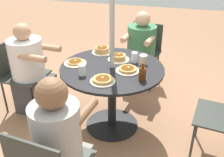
{
  "coord_description": "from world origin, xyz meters",
  "views": [
    {
      "loc": [
        2.32,
        0.64,
        1.9
      ],
      "look_at": [
        0.0,
        0.0,
        0.61
      ],
      "focal_mm": 42.0,
      "sensor_mm": 36.0,
      "label": 1
    }
  ],
  "objects_px": {
    "pancake_plate_c": "(119,58)",
    "coffee_cup": "(143,60)",
    "pancake_plate_a": "(75,63)",
    "pancake_plate_b": "(102,80)",
    "patio_chair_west": "(144,49)",
    "diner_west": "(140,55)",
    "drinking_glass_b": "(82,70)",
    "drinking_glass_a": "(135,57)",
    "pancake_plate_e": "(102,50)",
    "pancake_plate_d": "(128,70)",
    "patio_chair_north": "(19,71)",
    "syrup_bottle": "(142,73)",
    "diner_east": "(61,149)",
    "diner_north": "(31,74)",
    "patio_table": "(112,81)"
  },
  "relations": [
    {
      "from": "pancake_plate_c",
      "to": "coffee_cup",
      "type": "distance_m",
      "value": 0.27
    },
    {
      "from": "pancake_plate_a",
      "to": "pancake_plate_b",
      "type": "bearing_deg",
      "value": 52.64
    },
    {
      "from": "patio_chair_west",
      "to": "pancake_plate_c",
      "type": "distance_m",
      "value": 1.04
    },
    {
      "from": "pancake_plate_c",
      "to": "diner_west",
      "type": "bearing_deg",
      "value": 172.67
    },
    {
      "from": "drinking_glass_b",
      "to": "drinking_glass_a",
      "type": "bearing_deg",
      "value": 134.68
    },
    {
      "from": "pancake_plate_e",
      "to": "pancake_plate_d",
      "type": "bearing_deg",
      "value": 45.07
    },
    {
      "from": "patio_chair_north",
      "to": "syrup_bottle",
      "type": "distance_m",
      "value": 1.58
    },
    {
      "from": "diner_east",
      "to": "patio_chair_west",
      "type": "relative_size",
      "value": 1.34
    },
    {
      "from": "pancake_plate_e",
      "to": "drinking_glass_a",
      "type": "xyz_separation_m",
      "value": [
        0.15,
        0.41,
        0.03
      ]
    },
    {
      "from": "pancake_plate_e",
      "to": "patio_chair_north",
      "type": "bearing_deg",
      "value": -75.72
    },
    {
      "from": "patio_chair_north",
      "to": "pancake_plate_e",
      "type": "height_order",
      "value": "patio_chair_north"
    },
    {
      "from": "pancake_plate_c",
      "to": "drinking_glass_b",
      "type": "relative_size",
      "value": 2.2
    },
    {
      "from": "diner_east",
      "to": "drinking_glass_a",
      "type": "height_order",
      "value": "diner_east"
    },
    {
      "from": "patio_chair_north",
      "to": "diner_west",
      "type": "distance_m",
      "value": 1.6
    },
    {
      "from": "diner_north",
      "to": "diner_east",
      "type": "distance_m",
      "value": 1.4
    },
    {
      "from": "pancake_plate_c",
      "to": "diner_north",
      "type": "bearing_deg",
      "value": -83.84
    },
    {
      "from": "patio_chair_west",
      "to": "diner_west",
      "type": "xyz_separation_m",
      "value": [
        0.17,
        -0.02,
        -0.02
      ]
    },
    {
      "from": "diner_east",
      "to": "drinking_glass_b",
      "type": "bearing_deg",
      "value": 104.81
    },
    {
      "from": "diner_west",
      "to": "pancake_plate_b",
      "type": "xyz_separation_m",
      "value": [
        1.33,
        -0.13,
        0.28
      ]
    },
    {
      "from": "diner_north",
      "to": "drinking_glass_b",
      "type": "height_order",
      "value": "diner_north"
    },
    {
      "from": "coffee_cup",
      "to": "pancake_plate_c",
      "type": "bearing_deg",
      "value": -96.06
    },
    {
      "from": "patio_table",
      "to": "pancake_plate_b",
      "type": "bearing_deg",
      "value": -0.77
    },
    {
      "from": "pancake_plate_c",
      "to": "diner_east",
      "type": "bearing_deg",
      "value": -6.89
    },
    {
      "from": "patio_chair_west",
      "to": "pancake_plate_b",
      "type": "distance_m",
      "value": 1.53
    },
    {
      "from": "patio_table",
      "to": "syrup_bottle",
      "type": "height_order",
      "value": "syrup_bottle"
    },
    {
      "from": "patio_chair_north",
      "to": "coffee_cup",
      "type": "height_order",
      "value": "same"
    },
    {
      "from": "patio_chair_north",
      "to": "diner_north",
      "type": "relative_size",
      "value": 0.77
    },
    {
      "from": "patio_chair_north",
      "to": "diner_west",
      "type": "bearing_deg",
      "value": 129.02
    },
    {
      "from": "pancake_plate_b",
      "to": "pancake_plate_e",
      "type": "distance_m",
      "value": 0.69
    },
    {
      "from": "pancake_plate_a",
      "to": "drinking_glass_b",
      "type": "relative_size",
      "value": 2.2
    },
    {
      "from": "patio_chair_west",
      "to": "coffee_cup",
      "type": "xyz_separation_m",
      "value": [
        1.02,
        0.14,
        0.3
      ]
    },
    {
      "from": "pancake_plate_b",
      "to": "pancake_plate_d",
      "type": "xyz_separation_m",
      "value": [
        -0.27,
        0.18,
        -0.0
      ]
    },
    {
      "from": "pancake_plate_a",
      "to": "pancake_plate_c",
      "type": "distance_m",
      "value": 0.47
    },
    {
      "from": "pancake_plate_a",
      "to": "drinking_glass_a",
      "type": "height_order",
      "value": "drinking_glass_a"
    },
    {
      "from": "diner_east",
      "to": "pancake_plate_a",
      "type": "bearing_deg",
      "value": 112.37
    },
    {
      "from": "patio_chair_west",
      "to": "pancake_plate_e",
      "type": "distance_m",
      "value": 0.96
    },
    {
      "from": "coffee_cup",
      "to": "diner_east",
      "type": "bearing_deg",
      "value": -19.53
    },
    {
      "from": "patio_chair_west",
      "to": "coffee_cup",
      "type": "bearing_deg",
      "value": 105.2
    },
    {
      "from": "patio_table",
      "to": "syrup_bottle",
      "type": "xyz_separation_m",
      "value": [
        0.18,
        0.34,
        0.23
      ]
    },
    {
      "from": "pancake_plate_d",
      "to": "pancake_plate_e",
      "type": "xyz_separation_m",
      "value": [
        -0.38,
        -0.38,
        0.01
      ]
    },
    {
      "from": "pancake_plate_e",
      "to": "drinking_glass_a",
      "type": "bearing_deg",
      "value": 69.38
    },
    {
      "from": "patio_chair_north",
      "to": "pancake_plate_e",
      "type": "distance_m",
      "value": 1.04
    },
    {
      "from": "diner_north",
      "to": "diner_west",
      "type": "relative_size",
      "value": 1.03
    },
    {
      "from": "pancake_plate_c",
      "to": "syrup_bottle",
      "type": "distance_m",
      "value": 0.48
    },
    {
      "from": "diner_west",
      "to": "pancake_plate_a",
      "type": "xyz_separation_m",
      "value": [
        1.03,
        -0.52,
        0.28
      ]
    },
    {
      "from": "patio_table",
      "to": "patio_chair_west",
      "type": "xyz_separation_m",
      "value": [
        -1.18,
        0.15,
        -0.08
      ]
    },
    {
      "from": "patio_chair_north",
      "to": "pancake_plate_c",
      "type": "height_order",
      "value": "patio_chair_north"
    },
    {
      "from": "patio_table",
      "to": "patio_chair_north",
      "type": "xyz_separation_m",
      "value": [
        -0.08,
        -1.18,
        -0.08
      ]
    },
    {
      "from": "drinking_glass_b",
      "to": "pancake_plate_d",
      "type": "bearing_deg",
      "value": 115.66
    },
    {
      "from": "patio_table",
      "to": "pancake_plate_b",
      "type": "height_order",
      "value": "pancake_plate_b"
    }
  ]
}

